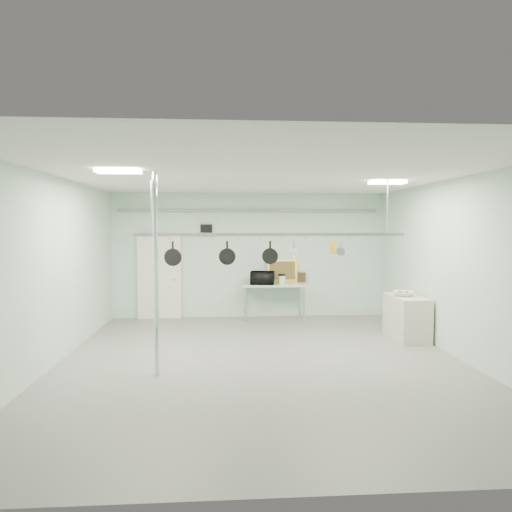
{
  "coord_description": "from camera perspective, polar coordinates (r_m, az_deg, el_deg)",
  "views": [
    {
      "loc": [
        -0.62,
        -7.76,
        2.33
      ],
      "look_at": [
        -0.03,
        1.0,
        1.77
      ],
      "focal_mm": 32.0,
      "sensor_mm": 36.0,
      "label": 1
    }
  ],
  "objects": [
    {
      "name": "wall_vent",
      "position": [
        11.74,
        -6.23,
        3.22
      ],
      "size": [
        0.3,
        0.04,
        0.3
      ],
      "primitive_type": "cube",
      "color": "black",
      "rests_on": "back_wall"
    },
    {
      "name": "light_panel_left",
      "position": [
        7.19,
        -16.82,
        10.1
      ],
      "size": [
        0.65,
        0.3,
        0.05
      ],
      "primitive_type": "cube",
      "color": "white",
      "rests_on": "ceiling"
    },
    {
      "name": "fruit_cluster",
      "position": [
        9.97,
        17.91,
        -4.26
      ],
      "size": [
        0.24,
        0.24,
        0.09
      ],
      "primitive_type": null,
      "color": "maroon",
      "rests_on": "fruit_bowl"
    },
    {
      "name": "ceiling",
      "position": [
        7.83,
        0.69,
        9.93
      ],
      "size": [
        7.0,
        8.0,
        0.02
      ],
      "primitive_type": "cube",
      "color": "silver",
      "rests_on": "back_wall"
    },
    {
      "name": "skillet_right",
      "position": [
        8.11,
        1.77,
        0.48
      ],
      "size": [
        0.29,
        0.12,
        0.4
      ],
      "primitive_type": null,
      "rotation": [
        0.0,
        0.0,
        -0.2
      ],
      "color": "black",
      "rests_on": "pot_rack"
    },
    {
      "name": "skillet_mid",
      "position": [
        8.07,
        -3.63,
        0.45
      ],
      "size": [
        0.3,
        0.08,
        0.4
      ],
      "primitive_type": null,
      "rotation": [
        0.0,
        0.0,
        -0.06
      ],
      "color": "black",
      "rests_on": "pot_rack"
    },
    {
      "name": "painting_small",
      "position": [
        11.89,
        5.51,
        -2.66
      ],
      "size": [
        0.31,
        0.11,
        0.25
      ],
      "primitive_type": "cube",
      "rotation": [
        -0.17,
        0.0,
        -0.07
      ],
      "color": "#362412",
      "rests_on": "prep_table"
    },
    {
      "name": "saucepan",
      "position": [
        8.33,
        10.53,
        1.0
      ],
      "size": [
        0.16,
        0.13,
        0.26
      ],
      "primitive_type": null,
      "rotation": [
        0.0,
        0.0,
        -0.34
      ],
      "color": "silver",
      "rests_on": "pot_rack"
    },
    {
      "name": "back_wall",
      "position": [
        11.79,
        -0.85,
        0.08
      ],
      "size": [
        7.0,
        0.02,
        3.2
      ],
      "primitive_type": "cube",
      "color": "silver",
      "rests_on": "floor"
    },
    {
      "name": "prep_table",
      "position": [
        11.53,
        2.24,
        -3.84
      ],
      "size": [
        1.6,
        0.7,
        0.91
      ],
      "color": "#ACCABD",
      "rests_on": "floor"
    },
    {
      "name": "light_panel_right",
      "position": [
        8.93,
        16.1,
        8.82
      ],
      "size": [
        0.65,
        0.3,
        0.05
      ],
      "primitive_type": "cube",
      "color": "white",
      "rests_on": "ceiling"
    },
    {
      "name": "side_cabinet",
      "position": [
        10.08,
        18.31,
        -7.3
      ],
      "size": [
        0.6,
        1.2,
        0.9
      ],
      "primitive_type": "cube",
      "color": "beige",
      "rests_on": "floor"
    },
    {
      "name": "conduit_pipe",
      "position": [
        11.69,
        -0.84,
        5.69
      ],
      "size": [
        6.6,
        0.07,
        0.07
      ],
      "primitive_type": "cylinder",
      "rotation": [
        0.0,
        1.57,
        0.0
      ],
      "color": "gray",
      "rests_on": "back_wall"
    },
    {
      "name": "grater",
      "position": [
        8.3,
        9.52,
        1.06
      ],
      "size": [
        0.1,
        0.04,
        0.24
      ],
      "primitive_type": null,
      "rotation": [
        0.0,
        0.0,
        0.26
      ],
      "color": "yellow",
      "rests_on": "pot_rack"
    },
    {
      "name": "fruit_bowl",
      "position": [
        9.98,
        17.91,
        -4.49
      ],
      "size": [
        0.54,
        0.54,
        0.1
      ],
      "primitive_type": "imported",
      "rotation": [
        0.0,
        0.0,
        -0.4
      ],
      "color": "silver",
      "rests_on": "side_cabinet"
    },
    {
      "name": "door",
      "position": [
        11.89,
        -11.99,
        -2.63
      ],
      "size": [
        1.1,
        0.1,
        2.2
      ],
      "primitive_type": "cube",
      "color": "silver",
      "rests_on": "floor"
    },
    {
      "name": "floor",
      "position": [
        8.13,
        0.67,
        -13.03
      ],
      "size": [
        8.0,
        8.0,
        0.0
      ],
      "primitive_type": "plane",
      "color": "gray",
      "rests_on": "ground"
    },
    {
      "name": "skillet_left",
      "position": [
        8.13,
        -10.36,
        0.33
      ],
      "size": [
        0.31,
        0.1,
        0.43
      ],
      "primitive_type": null,
      "rotation": [
        0.0,
        0.0,
        -0.13
      ],
      "color": "black",
      "rests_on": "pot_rack"
    },
    {
      "name": "right_wall",
      "position": [
        8.81,
        23.94,
        -1.44
      ],
      "size": [
        0.02,
        8.0,
        3.2
      ],
      "primitive_type": "cube",
      "color": "silver",
      "rests_on": "floor"
    },
    {
      "name": "coffee_canister",
      "position": [
        11.39,
        3.25,
        -3.01
      ],
      "size": [
        0.22,
        0.22,
        0.22
      ],
      "primitive_type": "cylinder",
      "rotation": [
        0.0,
        0.0,
        0.35
      ],
      "color": "silver",
      "rests_on": "prep_table"
    },
    {
      "name": "pot_rack",
      "position": [
        8.1,
        1.93,
        2.91
      ],
      "size": [
        4.8,
        0.06,
        1.0
      ],
      "color": "#B7B7BC",
      "rests_on": "ceiling"
    },
    {
      "name": "whisk",
      "position": [
        8.16,
        4.78,
        0.87
      ],
      "size": [
        0.19,
        0.19,
        0.29
      ],
      "primitive_type": null,
      "rotation": [
        0.0,
        0.0,
        0.29
      ],
      "color": "#AAAAAF",
      "rests_on": "pot_rack"
    },
    {
      "name": "painting_large",
      "position": [
        11.81,
        3.3,
        -1.89
      ],
      "size": [
        0.79,
        0.19,
        0.58
      ],
      "primitive_type": "cube",
      "rotation": [
        -0.14,
        0.0,
        0.08
      ],
      "color": "gold",
      "rests_on": "prep_table"
    },
    {
      "name": "microwave",
      "position": [
        11.37,
        0.82,
        -2.75
      ],
      "size": [
        0.64,
        0.49,
        0.32
      ],
      "primitive_type": "imported",
      "rotation": [
        0.0,
        0.0,
        2.98
      ],
      "color": "black",
      "rests_on": "prep_table"
    },
    {
      "name": "chrome_pole",
      "position": [
        7.28,
        -12.4,
        -2.22
      ],
      "size": [
        0.08,
        0.08,
        3.2
      ],
      "primitive_type": "cylinder",
      "color": "silver",
      "rests_on": "floor"
    }
  ]
}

